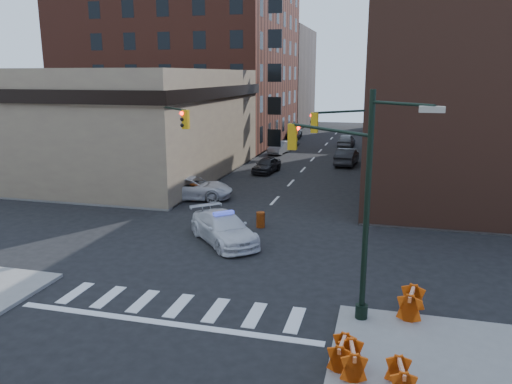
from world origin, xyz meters
The scene contains 30 objects.
ground centered at (0.00, 0.00, 0.00)m, with size 140.00×140.00×0.00m, color black.
sidewalk_nw centered at (-23.00, 32.75, 0.07)m, with size 34.00×54.50×0.15m, color gray.
bank_building centered at (-17.00, 16.50, 4.50)m, with size 22.00×22.00×9.00m, color #89785A.
apartment_block centered at (-18.50, 40.00, 12.00)m, with size 25.00×25.00×24.00m, color #58281C.
commercial_row_ne centered at (13.00, 22.50, 7.00)m, with size 14.00×34.00×14.00m, color #532F21.
filler_nw centered at (-16.00, 62.00, 8.00)m, with size 20.00×18.00×16.00m, color brown.
filler_ne centered at (14.00, 58.00, 6.00)m, with size 16.00×16.00×12.00m, color #58281C.
signal_pole_se centered at (6.04, -5.52, 4.61)m, with size 5.40×5.27×8.00m.
signal_pole_nw centered at (-5.85, 5.34, 4.34)m, with size 3.58×3.67×8.00m.
signal_pole_ne centered at (5.84, 5.35, 4.34)m, with size 3.67×3.58×8.00m.
tree_ne_near centered at (7.50, 26.00, 3.49)m, with size 3.00×3.00×4.85m.
tree_ne_far centered at (7.50, 34.00, 3.49)m, with size 3.00×3.00×4.85m.
police_car centered at (-0.67, 0.69, 0.77)m, with size 2.16×5.32×1.54m, color silver.
pickup centered at (-5.80, 9.06, 0.80)m, with size 2.65×5.74×1.59m, color silver.
parked_car_wnear centered at (-2.93, 19.77, 0.69)m, with size 1.63×4.06×1.38m, color black.
parked_car_wfar centered at (-4.15, 30.85, 0.69)m, with size 1.45×4.16×1.37m, color gray.
parked_car_wdeep centered at (-5.11, 45.34, 0.71)m, with size 2.00×4.91×1.43m, color black.
parked_car_enear centered at (3.70, 25.47, 0.82)m, with size 1.74×4.98×1.64m, color black.
parked_car_efar centered at (2.62, 38.07, 0.80)m, with size 1.88×4.67×1.59m, color gray.
pedestrian_a centered at (-10.50, 7.11, 0.96)m, with size 0.59×0.39×1.62m, color black.
pedestrian_b centered at (-11.35, 7.09, 1.05)m, with size 0.88×0.68×1.81m, color black.
pedestrian_c centered at (-10.80, 8.21, 0.99)m, with size 0.98×0.41×1.68m, color #1E232D.
barrel_road centered at (0.56, 3.74, 0.45)m, with size 0.50×0.50×0.90m, color red.
barrel_bank centered at (-5.50, 8.77, 0.57)m, with size 0.64×0.64×1.15m, color orange.
barricade_se_a centered at (8.50, -5.70, 0.63)m, with size 1.29×0.65×0.97m, color #C75409, non-canonical shape.
barricade_se_b centered at (6.40, -9.50, 0.56)m, with size 1.09×0.55×0.82m, color #DA4C0A, non-canonical shape.
barricade_se_c centered at (6.72, -9.85, 0.58)m, with size 1.14×0.57×0.86m, color red, non-canonical shape.
barricade_se_d centered at (8.05, -10.35, 0.55)m, with size 1.08×0.54×0.81m, color #EA5A0B, non-canonical shape.
barricade_nw_a centered at (-6.50, 8.00, 0.55)m, with size 1.08×0.54×0.81m, color #D6520A, non-canonical shape.
barricade_nw_b centered at (-11.06, 6.94, 0.61)m, with size 1.23×0.61×0.92m, color #CC4809, non-canonical shape.
Camera 1 is at (7.30, -23.00, 8.62)m, focal length 35.00 mm.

